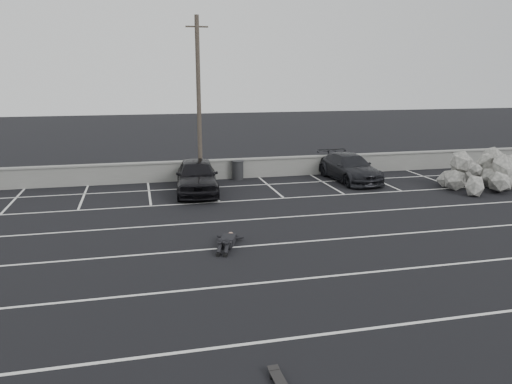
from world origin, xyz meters
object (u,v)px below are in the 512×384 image
object	(u,v)px
trash_bin	(238,170)
skateboard	(281,383)
person	(228,237)
car_right	(350,168)
riprap_pile	(487,176)
utility_pole	(199,101)
car_left	(197,176)

from	to	relation	value
trash_bin	skateboard	distance (m)	18.43
trash_bin	person	distance (m)	10.48
car_right	riprap_pile	bearing A→B (deg)	-29.18
car_right	trash_bin	world-z (taller)	car_right
utility_pole	trash_bin	bearing A→B (deg)	11.03
car_left	utility_pole	world-z (taller)	utility_pole
trash_bin	riprap_pile	world-z (taller)	riprap_pile
riprap_pile	skateboard	size ratio (longest dim) A/B	5.81
utility_pole	person	size ratio (longest dim) A/B	3.21
trash_bin	riprap_pile	distance (m)	12.80
car_right	utility_pole	distance (m)	8.65
car_left	trash_bin	bearing A→B (deg)	50.87
car_left	utility_pole	bearing A→B (deg)	83.43
car_left	trash_bin	world-z (taller)	car_left
skateboard	trash_bin	bearing A→B (deg)	79.02
utility_pole	riprap_pile	xyz separation A→B (m)	(13.98, -4.25, -3.68)
utility_pole	car_left	bearing A→B (deg)	-101.86
person	car_left	bearing A→B (deg)	111.08
utility_pole	skateboard	size ratio (longest dim) A/B	9.74
utility_pole	person	bearing A→B (deg)	-91.95
car_right	utility_pole	size ratio (longest dim) A/B	0.58
trash_bin	person	world-z (taller)	trash_bin
car_left	person	xyz separation A→B (m)	(0.12, -7.64, -0.57)
trash_bin	person	xyz separation A→B (m)	(-2.39, -10.20, -0.28)
utility_pole	car_right	bearing A→B (deg)	-9.27
car_right	riprap_pile	world-z (taller)	car_right
skateboard	car_right	bearing A→B (deg)	60.46
skateboard	utility_pole	bearing A→B (deg)	85.35
utility_pole	riprap_pile	size ratio (longest dim) A/B	1.67
car_left	utility_pole	xyz separation A→B (m)	(0.45, 2.16, 3.42)
utility_pole	person	xyz separation A→B (m)	(-0.33, -9.80, -3.99)
car_right	trash_bin	size ratio (longest dim) A/B	4.70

